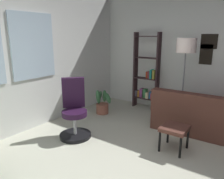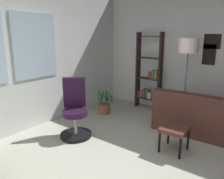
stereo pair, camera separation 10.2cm
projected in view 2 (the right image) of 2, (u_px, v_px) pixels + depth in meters
The scene contains 9 objects.
ground_plane at pixel (148, 176), 2.90m from camera, with size 5.18×5.04×0.10m, color #B7B8A5.
wall_back_with_windows at pixel (27, 54), 4.03m from camera, with size 5.18×0.12×2.88m.
wall_right_with_frames at pixel (210, 52), 4.58m from camera, with size 0.12×5.04×2.88m.
couch at pixel (215, 119), 4.00m from camera, with size 1.48×1.90×0.80m.
footstool at pixel (175, 131), 3.37m from camera, with size 0.41×0.39×0.40m.
office_chair at pixel (75, 114), 3.90m from camera, with size 0.60×0.60×1.06m.
bookshelf at pixel (149, 76), 5.27m from camera, with size 0.18×0.64×1.85m.
floor_lamp at pixel (188, 51), 4.24m from camera, with size 0.38×0.38×1.73m.
potted_plant at pixel (104, 104), 5.08m from camera, with size 0.39×0.45×0.58m.
Camera 2 is at (-2.31, -1.14, 1.78)m, focal length 34.90 mm.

